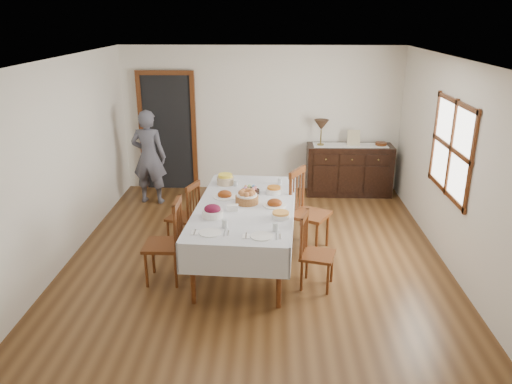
{
  "coord_description": "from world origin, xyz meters",
  "views": [
    {
      "loc": [
        0.2,
        -5.92,
        3.11
      ],
      "look_at": [
        0.0,
        0.1,
        0.95
      ],
      "focal_mm": 35.0,
      "sensor_mm": 36.0,
      "label": 1
    }
  ],
  "objects_px": {
    "chair_left_near": "(167,241)",
    "chair_right_near": "(314,251)",
    "person": "(149,154)",
    "sideboard": "(349,170)",
    "table_lamp": "(321,126)",
    "chair_right_far": "(306,209)",
    "dining_table": "(246,212)",
    "chair_left_far": "(186,214)"
  },
  "relations": [
    {
      "from": "chair_right_near",
      "to": "table_lamp",
      "type": "relative_size",
      "value": 2.01
    },
    {
      "from": "chair_right_near",
      "to": "person",
      "type": "distance_m",
      "value": 3.82
    },
    {
      "from": "chair_left_near",
      "to": "table_lamp",
      "type": "distance_m",
      "value": 3.91
    },
    {
      "from": "chair_left_near",
      "to": "chair_right_near",
      "type": "distance_m",
      "value": 1.76
    },
    {
      "from": "person",
      "to": "table_lamp",
      "type": "distance_m",
      "value": 3.02
    },
    {
      "from": "sideboard",
      "to": "person",
      "type": "bearing_deg",
      "value": -171.29
    },
    {
      "from": "chair_right_far",
      "to": "person",
      "type": "bearing_deg",
      "value": 84.43
    },
    {
      "from": "person",
      "to": "chair_right_near",
      "type": "bearing_deg",
      "value": 138.96
    },
    {
      "from": "chair_left_far",
      "to": "person",
      "type": "distance_m",
      "value": 1.97
    },
    {
      "from": "chair_left_far",
      "to": "chair_right_far",
      "type": "bearing_deg",
      "value": 109.39
    },
    {
      "from": "chair_left_far",
      "to": "dining_table",
      "type": "bearing_deg",
      "value": 79.11
    },
    {
      "from": "table_lamp",
      "to": "chair_right_near",
      "type": "bearing_deg",
      "value": -96.1
    },
    {
      "from": "chair_right_near",
      "to": "chair_right_far",
      "type": "bearing_deg",
      "value": 16.21
    },
    {
      "from": "dining_table",
      "to": "chair_left_near",
      "type": "distance_m",
      "value": 1.06
    },
    {
      "from": "chair_left_near",
      "to": "person",
      "type": "distance_m",
      "value": 2.84
    },
    {
      "from": "chair_left_far",
      "to": "chair_left_near",
      "type": "bearing_deg",
      "value": 16.15
    },
    {
      "from": "chair_left_far",
      "to": "sideboard",
      "type": "bearing_deg",
      "value": 150.67
    },
    {
      "from": "sideboard",
      "to": "table_lamp",
      "type": "xyz_separation_m",
      "value": [
        -0.53,
        -0.02,
        0.81
      ]
    },
    {
      "from": "sideboard",
      "to": "table_lamp",
      "type": "distance_m",
      "value": 0.97
    },
    {
      "from": "chair_right_near",
      "to": "table_lamp",
      "type": "height_order",
      "value": "table_lamp"
    },
    {
      "from": "chair_left_near",
      "to": "chair_right_far",
      "type": "xyz_separation_m",
      "value": [
        1.73,
        0.98,
        0.04
      ]
    },
    {
      "from": "person",
      "to": "table_lamp",
      "type": "relative_size",
      "value": 3.76
    },
    {
      "from": "table_lamp",
      "to": "dining_table",
      "type": "bearing_deg",
      "value": -113.5
    },
    {
      "from": "chair_left_near",
      "to": "chair_right_near",
      "type": "xyz_separation_m",
      "value": [
        1.76,
        -0.08,
        -0.07
      ]
    },
    {
      "from": "sideboard",
      "to": "person",
      "type": "xyz_separation_m",
      "value": [
        -3.48,
        -0.53,
        0.41
      ]
    },
    {
      "from": "dining_table",
      "to": "person",
      "type": "height_order",
      "value": "person"
    },
    {
      "from": "chair_right_near",
      "to": "sideboard",
      "type": "xyz_separation_m",
      "value": [
        0.88,
        3.31,
        -0.01
      ]
    },
    {
      "from": "dining_table",
      "to": "table_lamp",
      "type": "distance_m",
      "value": 3.02
    },
    {
      "from": "chair_left_far",
      "to": "person",
      "type": "xyz_separation_m",
      "value": [
        -0.9,
        1.71,
        0.39
      ]
    },
    {
      "from": "sideboard",
      "to": "chair_right_far",
      "type": "bearing_deg",
      "value": -111.99
    },
    {
      "from": "sideboard",
      "to": "table_lamp",
      "type": "relative_size",
      "value": 3.29
    },
    {
      "from": "dining_table",
      "to": "chair_left_near",
      "type": "xyz_separation_m",
      "value": [
        -0.92,
        -0.48,
        -0.19
      ]
    },
    {
      "from": "dining_table",
      "to": "chair_right_near",
      "type": "bearing_deg",
      "value": -30.06
    },
    {
      "from": "chair_right_near",
      "to": "sideboard",
      "type": "relative_size",
      "value": 0.61
    },
    {
      "from": "sideboard",
      "to": "person",
      "type": "height_order",
      "value": "person"
    },
    {
      "from": "chair_left_near",
      "to": "chair_left_far",
      "type": "distance_m",
      "value": 0.99
    },
    {
      "from": "person",
      "to": "chair_right_far",
      "type": "bearing_deg",
      "value": 152.1
    },
    {
      "from": "chair_left_near",
      "to": "chair_left_far",
      "type": "bearing_deg",
      "value": 176.67
    },
    {
      "from": "chair_left_far",
      "to": "chair_right_far",
      "type": "distance_m",
      "value": 1.67
    },
    {
      "from": "chair_left_far",
      "to": "chair_right_near",
      "type": "height_order",
      "value": "chair_left_far"
    },
    {
      "from": "chair_right_far",
      "to": "person",
      "type": "distance_m",
      "value": 3.11
    },
    {
      "from": "chair_left_far",
      "to": "chair_right_near",
      "type": "xyz_separation_m",
      "value": [
        1.7,
        -1.06,
        -0.01
      ]
    }
  ]
}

